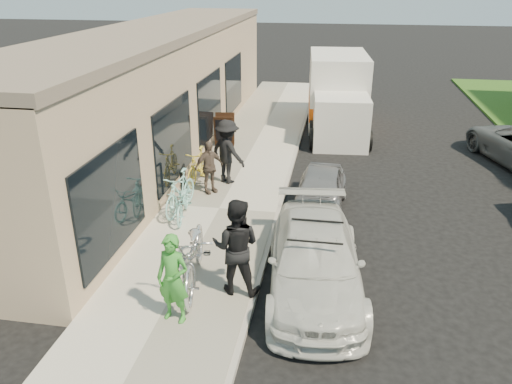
{
  "coord_description": "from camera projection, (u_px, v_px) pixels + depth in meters",
  "views": [
    {
      "loc": [
        0.93,
        -8.57,
        5.81
      ],
      "look_at": [
        -0.88,
        2.18,
        1.05
      ],
      "focal_mm": 35.0,
      "sensor_mm": 36.0,
      "label": 1
    }
  ],
  "objects": [
    {
      "name": "tandem_bike",
      "position": [
        195.0,
        254.0,
        9.73
      ],
      "size": [
        1.26,
        2.59,
        1.3
      ],
      "primitive_type": "imported",
      "rotation": [
        0.0,
        0.0,
        0.16
      ],
      "color": "silver",
      "rests_on": "sidewalk"
    },
    {
      "name": "bystander_a",
      "position": [
        227.0,
        152.0,
        14.47
      ],
      "size": [
        1.4,
        1.24,
        1.89
      ],
      "primitive_type": "imported",
      "rotation": [
        0.0,
        0.0,
        2.58
      ],
      "color": "black",
      "rests_on": "sidewalk"
    },
    {
      "name": "bystander_b",
      "position": [
        209.0,
        167.0,
        13.84
      ],
      "size": [
        0.89,
        0.87,
        1.5
      ],
      "primitive_type": "imported",
      "rotation": [
        0.0,
        0.0,
        0.76
      ],
      "color": "brown",
      "rests_on": "sidewalk"
    },
    {
      "name": "bike_rack",
      "position": [
        183.0,
        181.0,
        13.42
      ],
      "size": [
        0.17,
        0.67,
        0.95
      ],
      "rotation": [
        0.0,
        0.0,
        0.18
      ],
      "color": "black",
      "rests_on": "sidewalk"
    },
    {
      "name": "sandwich_board",
      "position": [
        224.0,
        130.0,
        17.75
      ],
      "size": [
        0.77,
        0.78,
        1.13
      ],
      "rotation": [
        0.0,
        0.0,
        0.12
      ],
      "color": "black",
      "rests_on": "sidewalk"
    },
    {
      "name": "storefront",
      "position": [
        160.0,
        90.0,
        17.38
      ],
      "size": [
        3.6,
        20.0,
        4.22
      ],
      "color": "tan",
      "rests_on": "ground"
    },
    {
      "name": "curb",
      "position": [
        277.0,
        215.0,
        12.97
      ],
      "size": [
        0.12,
        34.0,
        0.13
      ],
      "primitive_type": "cube",
      "color": "#9F9A92",
      "rests_on": "ground"
    },
    {
      "name": "ground",
      "position": [
        281.0,
        284.0,
        10.21
      ],
      "size": [
        120.0,
        120.0,
        0.0
      ],
      "primitive_type": "plane",
      "color": "black",
      "rests_on": "ground"
    },
    {
      "name": "cruiser_bike_b",
      "position": [
        183.0,
        202.0,
        12.51
      ],
      "size": [
        0.79,
        1.66,
        0.84
      ],
      "primitive_type": "imported",
      "rotation": [
        0.0,
        0.0,
        0.15
      ],
      "color": "#94DDD5",
      "rests_on": "sidewalk"
    },
    {
      "name": "sedan_white",
      "position": [
        315.0,
        260.0,
        9.81
      ],
      "size": [
        2.27,
        4.65,
        1.34
      ],
      "rotation": [
        0.0,
        0.0,
        0.1
      ],
      "color": "silver",
      "rests_on": "ground"
    },
    {
      "name": "sedan_silver",
      "position": [
        320.0,
        192.0,
        13.16
      ],
      "size": [
        1.46,
        3.32,
        1.11
      ],
      "primitive_type": "imported",
      "rotation": [
        0.0,
        0.0,
        -0.05
      ],
      "color": "gray",
      "rests_on": "ground"
    },
    {
      "name": "sidewalk",
      "position": [
        219.0,
        211.0,
        13.2
      ],
      "size": [
        3.0,
        34.0,
        0.15
      ],
      "primitive_type": "cube",
      "color": "#BBB6A8",
      "rests_on": "ground"
    },
    {
      "name": "moving_truck",
      "position": [
        338.0,
        97.0,
        20.06
      ],
      "size": [
        2.64,
        6.07,
        2.91
      ],
      "rotation": [
        0.0,
        0.0,
        0.07
      ],
      "color": "silver",
      "rests_on": "ground"
    },
    {
      "name": "cruiser_bike_c",
      "position": [
        198.0,
        166.0,
        14.67
      ],
      "size": [
        0.65,
        1.72,
        1.01
      ],
      "primitive_type": "imported",
      "rotation": [
        0.0,
        0.0,
        -0.11
      ],
      "color": "yellow",
      "rests_on": "sidewalk"
    },
    {
      "name": "woman_rider",
      "position": [
        173.0,
        279.0,
        8.61
      ],
      "size": [
        0.68,
        0.52,
        1.67
      ],
      "primitive_type": "imported",
      "rotation": [
        0.0,
        0.0,
        -0.21
      ],
      "color": "green",
      "rests_on": "sidewalk"
    },
    {
      "name": "man_standing",
      "position": [
        236.0,
        247.0,
        9.38
      ],
      "size": [
        0.94,
        0.73,
        1.93
      ],
      "primitive_type": "imported",
      "rotation": [
        0.0,
        0.0,
        3.14
      ],
      "color": "black",
      "rests_on": "sidewalk"
    },
    {
      "name": "cruiser_bike_a",
      "position": [
        180.0,
        192.0,
        12.8
      ],
      "size": [
        0.7,
        1.84,
        1.08
      ],
      "primitive_type": "imported",
      "rotation": [
        0.0,
        0.0,
        -0.11
      ],
      "color": "#94DDD5",
      "rests_on": "sidewalk"
    }
  ]
}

